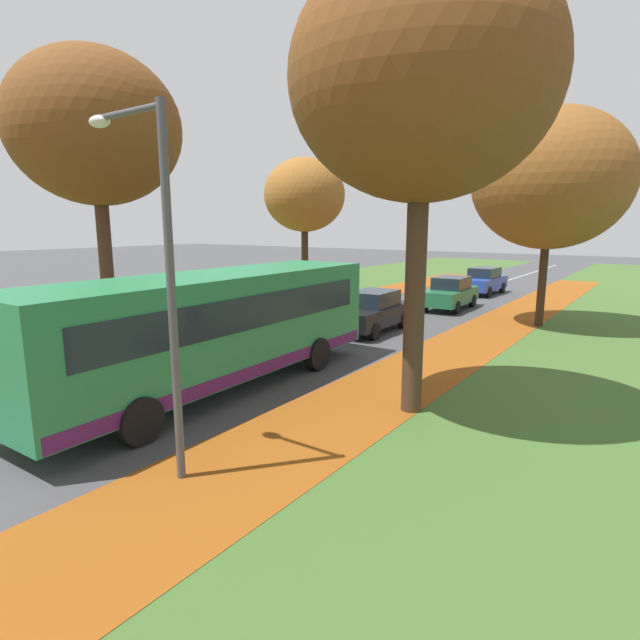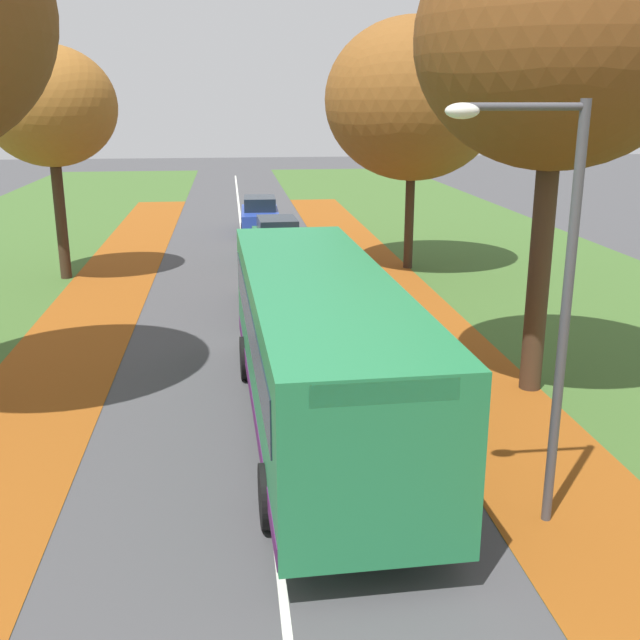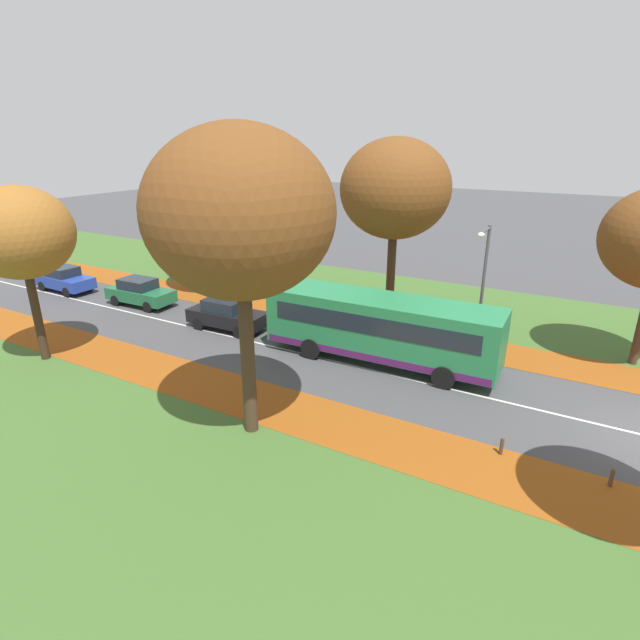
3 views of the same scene
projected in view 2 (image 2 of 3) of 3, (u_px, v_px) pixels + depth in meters
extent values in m
cube|color=#8C4714|center=(53.00, 375.00, 16.89)|extent=(2.80, 60.00, 0.00)
cube|color=#3D6028|center=(535.00, 292.00, 24.18)|extent=(12.00, 90.00, 0.01)
cube|color=#8C4714|center=(449.00, 359.00, 17.94)|extent=(2.80, 60.00, 0.00)
cube|color=silver|center=(250.00, 301.00, 23.13)|extent=(0.12, 80.00, 0.01)
cylinder|color=#382619|center=(61.00, 219.00, 25.52)|extent=(0.37, 0.37, 4.15)
ellipsoid|color=#935B23|center=(50.00, 106.00, 24.47)|extent=(4.35, 4.35, 3.91)
cylinder|color=#422D1E|center=(539.00, 274.00, 15.43)|extent=(0.45, 0.45, 5.04)
ellipsoid|color=brown|center=(559.00, 38.00, 14.13)|extent=(5.50, 5.50, 4.95)
cylinder|color=#382619|center=(409.00, 219.00, 27.16)|extent=(0.33, 0.33, 3.67)
ellipsoid|color=brown|center=(413.00, 100.00, 25.99)|extent=(6.17, 6.17, 5.56)
cylinder|color=#47474C|center=(564.00, 326.00, 10.24)|extent=(0.14, 0.14, 6.00)
cylinder|color=#47474C|center=(525.00, 107.00, 9.33)|extent=(1.60, 0.10, 0.10)
ellipsoid|color=silver|center=(462.00, 111.00, 9.25)|extent=(0.44, 0.28, 0.20)
cube|color=#237A47|center=(319.00, 342.00, 13.68)|extent=(2.79, 10.47, 2.50)
cube|color=#19232D|center=(383.00, 449.00, 8.71)|extent=(2.30, 0.16, 1.30)
cube|color=#19232D|center=(319.00, 321.00, 13.57)|extent=(2.80, 9.22, 0.80)
cube|color=#4C1951|center=(319.00, 396.00, 13.99)|extent=(2.81, 10.26, 0.32)
cube|color=yellow|center=(385.00, 392.00, 8.49)|extent=(1.75, 0.13, 0.28)
cylinder|color=black|center=(429.00, 484.00, 11.15)|extent=(0.33, 0.97, 0.96)
cylinder|color=black|center=(270.00, 496.00, 10.81)|extent=(0.33, 0.97, 0.96)
cylinder|color=black|center=(352.00, 353.00, 16.92)|extent=(0.33, 0.97, 0.96)
cylinder|color=black|center=(247.00, 358.00, 16.58)|extent=(0.33, 0.97, 0.96)
cube|color=black|center=(276.00, 287.00, 22.05)|extent=(1.87, 4.27, 0.70)
cube|color=#19232D|center=(275.00, 265.00, 22.01)|extent=(1.53, 2.07, 0.60)
cylinder|color=black|center=(309.00, 309.00, 21.04)|extent=(0.25, 0.65, 0.64)
cylinder|color=black|center=(253.00, 312.00, 20.80)|extent=(0.25, 0.65, 0.64)
cylinder|color=black|center=(297.00, 287.00, 23.50)|extent=(0.25, 0.65, 0.64)
cylinder|color=black|center=(247.00, 289.00, 23.26)|extent=(0.25, 0.65, 0.64)
cube|color=#1E6038|center=(278.00, 243.00, 28.81)|extent=(1.87, 4.26, 0.70)
cube|color=#19232D|center=(277.00, 226.00, 28.77)|extent=(1.52, 2.07, 0.60)
cylinder|color=black|center=(303.00, 258.00, 27.79)|extent=(0.25, 0.65, 0.64)
cylinder|color=black|center=(261.00, 260.00, 27.56)|extent=(0.25, 0.65, 0.64)
cylinder|color=black|center=(294.00, 245.00, 30.26)|extent=(0.25, 0.65, 0.64)
cylinder|color=black|center=(255.00, 246.00, 30.02)|extent=(0.25, 0.65, 0.64)
cube|color=#233D9E|center=(260.00, 218.00, 35.04)|extent=(1.80, 4.24, 0.70)
cube|color=#19232D|center=(260.00, 203.00, 35.00)|extent=(1.49, 2.05, 0.60)
cylinder|color=black|center=(278.00, 229.00, 33.97)|extent=(0.23, 0.64, 0.64)
cylinder|color=black|center=(243.00, 230.00, 33.83)|extent=(0.23, 0.64, 0.64)
cylinder|color=black|center=(276.00, 220.00, 36.46)|extent=(0.23, 0.64, 0.64)
cylinder|color=black|center=(243.00, 221.00, 36.31)|extent=(0.23, 0.64, 0.64)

